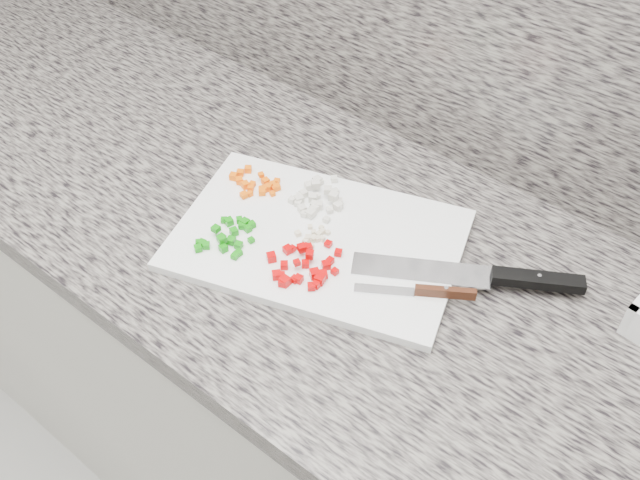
# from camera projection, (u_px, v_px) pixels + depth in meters

# --- Properties ---
(cabinet) EXTENTS (3.92, 0.62, 0.86)m
(cabinet) POSITION_uv_depth(u_px,v_px,m) (333.00, 408.00, 1.43)
(cabinet) COLOR white
(cabinet) RESTS_ON ground
(countertop) EXTENTS (3.96, 0.64, 0.04)m
(countertop) POSITION_uv_depth(u_px,v_px,m) (337.00, 252.00, 1.12)
(countertop) COLOR slate
(countertop) RESTS_ON cabinet
(cutting_board) EXTENTS (0.50, 0.41, 0.01)m
(cutting_board) POSITION_uv_depth(u_px,v_px,m) (318.00, 240.00, 1.10)
(cutting_board) COLOR white
(cutting_board) RESTS_ON countertop
(carrot_pile) EXTENTS (0.09, 0.07, 0.02)m
(carrot_pile) POSITION_uv_depth(u_px,v_px,m) (255.00, 184.00, 1.17)
(carrot_pile) COLOR #FF6305
(carrot_pile) RESTS_ON cutting_board
(onion_pile) EXTENTS (0.09, 0.11, 0.02)m
(onion_pile) POSITION_uv_depth(u_px,v_px,m) (317.00, 198.00, 1.14)
(onion_pile) COLOR silver
(onion_pile) RESTS_ON cutting_board
(green_pepper_pile) EXTENTS (0.08, 0.10, 0.02)m
(green_pepper_pile) POSITION_uv_depth(u_px,v_px,m) (229.00, 235.00, 1.08)
(green_pepper_pile) COLOR #10850C
(green_pepper_pile) RESTS_ON cutting_board
(red_pepper_pile) EXTENTS (0.10, 0.12, 0.02)m
(red_pepper_pile) POSITION_uv_depth(u_px,v_px,m) (303.00, 267.00, 1.04)
(red_pepper_pile) COLOR #C60204
(red_pepper_pile) RESTS_ON cutting_board
(garlic_pile) EXTENTS (0.05, 0.05, 0.01)m
(garlic_pile) POSITION_uv_depth(u_px,v_px,m) (313.00, 237.00, 1.09)
(garlic_pile) COLOR beige
(garlic_pile) RESTS_ON cutting_board
(chef_knife) EXTENTS (0.31, 0.20, 0.02)m
(chef_knife) POSITION_uv_depth(u_px,v_px,m) (497.00, 277.00, 1.03)
(chef_knife) COLOR silver
(chef_knife) RESTS_ON cutting_board
(paring_knife) EXTENTS (0.15, 0.10, 0.02)m
(paring_knife) POSITION_uv_depth(u_px,v_px,m) (430.00, 292.00, 1.00)
(paring_knife) COLOR silver
(paring_knife) RESTS_ON cutting_board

